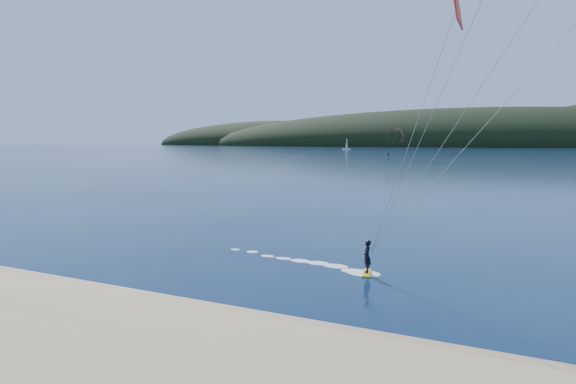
{
  "coord_description": "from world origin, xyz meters",
  "views": [
    {
      "loc": [
        14.61,
        -12.3,
        7.65
      ],
      "look_at": [
        4.1,
        10.0,
        5.0
      ],
      "focal_mm": 29.61,
      "sensor_mm": 36.0,
      "label": 1
    }
  ],
  "objects": [
    {
      "name": "ground",
      "position": [
        0.0,
        0.0,
        0.0
      ],
      "size": [
        1800.0,
        1800.0,
        0.0
      ],
      "primitive_type": "plane",
      "color": "#071439",
      "rests_on": "ground"
    },
    {
      "name": "headland",
      "position": [
        0.63,
        745.28,
        0.0
      ],
      "size": [
        1200.0,
        310.0,
        140.0
      ],
      "color": "black",
      "rests_on": "ground"
    },
    {
      "name": "wet_sand",
      "position": [
        0.0,
        4.5,
        0.05
      ],
      "size": [
        220.0,
        2.5,
        0.1
      ],
      "color": "#907454",
      "rests_on": "ground"
    },
    {
      "name": "sailboat",
      "position": [
        -120.29,
        397.36,
        0.77
      ],
      "size": [
        7.49,
        5.13,
        10.49
      ],
      "color": "white",
      "rests_on": "ground"
    },
    {
      "name": "kitesurfer_far",
      "position": [
        -34.71,
        207.23,
        9.33
      ],
      "size": [
        9.0,
        5.25,
        12.86
      ],
      "color": "yellow",
      "rests_on": "ground"
    }
  ]
}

